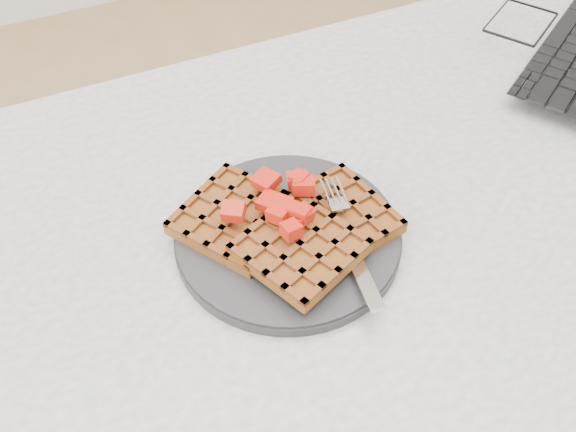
{
  "coord_description": "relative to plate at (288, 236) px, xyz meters",
  "views": [
    {
      "loc": [
        -0.31,
        -0.39,
        1.29
      ],
      "look_at": [
        -0.12,
        0.03,
        0.79
      ],
      "focal_mm": 40.0,
      "sensor_mm": 36.0,
      "label": 1
    }
  ],
  "objects": [
    {
      "name": "table",
      "position": [
        0.12,
        -0.03,
        -0.12
      ],
      "size": [
        1.2,
        0.8,
        0.75
      ],
      "color": "silver",
      "rests_on": "ground"
    },
    {
      "name": "plate",
      "position": [
        0.0,
        0.0,
        0.0
      ],
      "size": [
        0.25,
        0.25,
        0.02
      ],
      "primitive_type": "cylinder",
      "color": "#232326",
      "rests_on": "table"
    },
    {
      "name": "waffles",
      "position": [
        0.0,
        -0.0,
        0.02
      ],
      "size": [
        0.24,
        0.22,
        0.03
      ],
      "color": "brown",
      "rests_on": "plate"
    },
    {
      "name": "strawberry_pile",
      "position": [
        0.0,
        -0.0,
        0.05
      ],
      "size": [
        0.15,
        0.15,
        0.02
      ],
      "primitive_type": null,
      "color": "#A80800",
      "rests_on": "waffles"
    },
    {
      "name": "fork",
      "position": [
        0.05,
        -0.04,
        0.02
      ],
      "size": [
        0.06,
        0.18,
        0.02
      ],
      "primitive_type": null,
      "rotation": [
        0.0,
        0.0,
        -0.19
      ],
      "color": "silver",
      "rests_on": "plate"
    }
  ]
}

